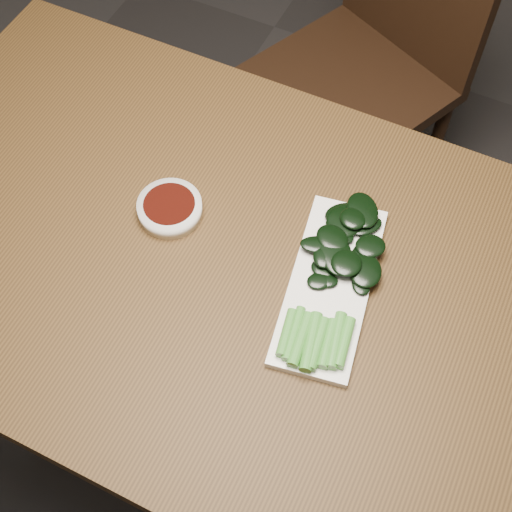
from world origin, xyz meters
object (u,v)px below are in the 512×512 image
Objects in this scene: sauce_bowl at (170,208)px; serving_plate at (330,285)px; table at (248,289)px; gai_lan at (337,270)px; chair_far at (371,55)px.

serving_plate is at bearing -2.80° from sauce_bowl.
gai_lan is (0.14, 0.05, 0.10)m from table.
sauce_bowl is 0.32× the size of gai_lan.
sauce_bowl is at bearing -72.66° from chair_far.
sauce_bowl is at bearing -179.01° from gai_lan.
table is at bearing -60.80° from chair_far.
table is 0.16m from serving_plate.
chair_far reaches higher than serving_plate.
serving_plate is (0.13, 0.03, 0.08)m from table.
chair_far reaches higher than table.
sauce_bowl reaches higher than table.
table is 0.17m from gai_lan.
sauce_bowl is (-0.10, -0.79, 0.28)m from chair_far.
chair_far reaches higher than gai_lan.
table is 4.13× the size of serving_plate.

